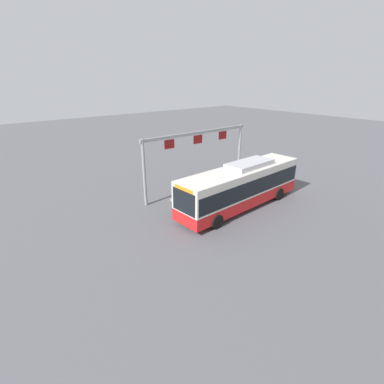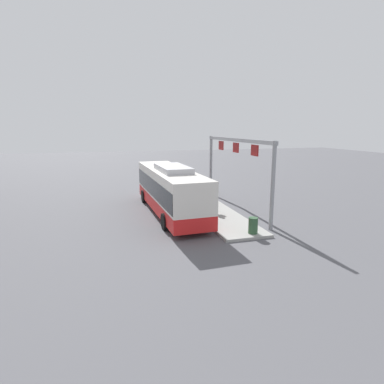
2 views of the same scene
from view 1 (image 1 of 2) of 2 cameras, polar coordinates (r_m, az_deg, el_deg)
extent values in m
plane|color=#56565B|center=(22.79, 9.37, -2.87)|extent=(120.00, 120.00, 0.00)
cube|color=#9E9E99|center=(25.63, 6.69, 0.32)|extent=(10.00, 2.80, 0.16)
cube|color=red|center=(22.48, 9.49, -1.07)|extent=(11.36, 2.91, 0.85)
cube|color=silver|center=(21.99, 9.71, 2.23)|extent=(11.36, 2.91, 1.90)
cube|color=black|center=(22.06, 9.68, 1.74)|extent=(11.14, 2.94, 1.20)
cube|color=black|center=(18.23, -1.66, -1.98)|extent=(0.12, 2.13, 1.50)
cube|color=#B7B7BC|center=(22.29, 11.28, 5.44)|extent=(4.01, 1.89, 0.36)
cube|color=orange|center=(17.94, -1.52, 0.56)|extent=(0.18, 1.75, 0.28)
cylinder|color=black|center=(19.24, 4.89, -5.83)|extent=(1.01, 0.34, 1.00)
cylinder|color=black|center=(20.78, 0.10, -3.55)|extent=(1.01, 0.34, 1.00)
cylinder|color=black|center=(24.60, 16.72, -0.38)|extent=(1.01, 0.34, 1.00)
cylinder|color=black|center=(25.82, 12.26, 1.12)|extent=(1.01, 0.34, 1.00)
cylinder|color=gray|center=(22.30, -3.21, -1.96)|extent=(0.36, 0.36, 0.85)
cylinder|color=black|center=(22.02, -3.25, -0.24)|extent=(0.44, 0.44, 0.60)
sphere|color=brown|center=(21.87, -3.28, 0.76)|extent=(0.22, 0.22, 0.22)
cube|color=#26262D|center=(22.24, -3.45, 0.07)|extent=(0.32, 0.26, 0.40)
cylinder|color=black|center=(22.62, -0.87, -1.14)|extent=(0.32, 0.32, 0.85)
cylinder|color=maroon|center=(22.35, -0.88, 0.57)|extent=(0.39, 0.39, 0.60)
sphere|color=#9E755B|center=(22.20, -0.89, 1.56)|extent=(0.22, 0.22, 0.22)
cube|color=maroon|center=(22.50, -1.37, 0.81)|extent=(0.30, 0.22, 0.40)
cylinder|color=maroon|center=(23.66, 2.33, -0.09)|extent=(0.28, 0.28, 0.85)
cylinder|color=#476B4C|center=(23.40, 2.36, 1.55)|extent=(0.34, 0.34, 0.60)
sphere|color=tan|center=(23.26, 2.37, 2.50)|extent=(0.22, 0.22, 0.22)
cube|color=#26262D|center=(23.57, 1.93, 1.79)|extent=(0.28, 0.18, 0.40)
cylinder|color=slate|center=(24.91, 6.17, 0.94)|extent=(0.37, 0.37, 0.85)
cylinder|color=#476B4C|center=(24.66, 6.23, 2.52)|extent=(0.45, 0.45, 0.60)
sphere|color=tan|center=(24.53, 6.27, 3.42)|extent=(0.22, 0.22, 0.22)
cube|color=#4C8447|center=(24.74, 5.68, 2.68)|extent=(0.33, 0.27, 0.40)
cylinder|color=gray|center=(28.73, 9.29, 7.82)|extent=(0.24, 0.24, 5.20)
cylinder|color=gray|center=(22.16, -9.39, 3.63)|extent=(0.24, 0.24, 5.20)
cube|color=gray|center=(24.55, 1.18, 11.59)|extent=(11.03, 0.20, 0.24)
cube|color=maroon|center=(26.61, 6.05, 11.07)|extent=(0.90, 0.08, 0.70)
cube|color=maroon|center=(24.65, 1.17, 10.33)|extent=(0.90, 0.08, 0.70)
cube|color=maroon|center=(22.90, -4.47, 9.38)|extent=(0.90, 0.08, 0.70)
cylinder|color=#2D5133|center=(28.87, 12.22, 3.57)|extent=(0.52, 0.52, 0.90)
camera|label=2|loc=(38.04, 37.63, 12.18)|focal=29.41mm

